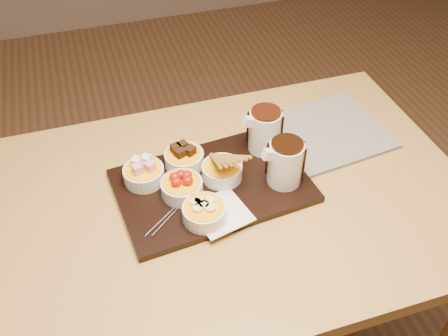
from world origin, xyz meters
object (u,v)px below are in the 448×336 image
object	(u,v)px
dining_table	(227,222)
bowl_strawberries	(182,188)
serving_board	(212,186)
pitcher_milk_chocolate	(265,131)
newspaper	(321,134)
pitcher_dark_chocolate	(285,163)

from	to	relation	value
dining_table	bowl_strawberries	world-z (taller)	bowl_strawberries
serving_board	pitcher_milk_chocolate	size ratio (longest dim) A/B	4.02
dining_table	pitcher_milk_chocolate	size ratio (longest dim) A/B	10.50
newspaper	serving_board	bearing A→B (deg)	-169.49
bowl_strawberries	pitcher_milk_chocolate	world-z (taller)	pitcher_milk_chocolate
pitcher_dark_chocolate	newspaper	distance (m)	0.24
bowl_strawberries	pitcher_dark_chocolate	size ratio (longest dim) A/B	0.87
pitcher_dark_chocolate	pitcher_milk_chocolate	size ratio (longest dim) A/B	1.00
serving_board	pitcher_dark_chocolate	size ratio (longest dim) A/B	4.02
bowl_strawberries	newspaper	xyz separation A→B (m)	(0.43, 0.12, -0.03)
dining_table	bowl_strawberries	xyz separation A→B (m)	(-0.11, 0.02, 0.14)
dining_table	newspaper	distance (m)	0.37
dining_table	serving_board	distance (m)	0.12
dining_table	pitcher_milk_chocolate	distance (m)	0.25
dining_table	serving_board	world-z (taller)	serving_board
serving_board	pitcher_dark_chocolate	distance (m)	0.19
serving_board	pitcher_milk_chocolate	world-z (taller)	pitcher_milk_chocolate
dining_table	pitcher_dark_chocolate	xyz separation A→B (m)	(0.14, -0.01, 0.17)
pitcher_milk_chocolate	newspaper	bearing A→B (deg)	1.31
bowl_strawberries	pitcher_milk_chocolate	xyz separation A→B (m)	(0.25, 0.10, 0.04)
dining_table	newspaper	size ratio (longest dim) A/B	3.49
serving_board	newspaper	distance (m)	0.36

